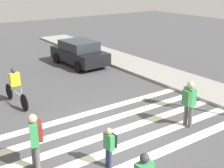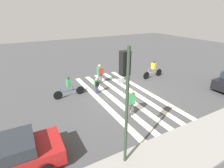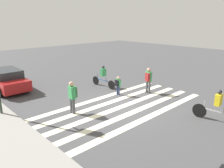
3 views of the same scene
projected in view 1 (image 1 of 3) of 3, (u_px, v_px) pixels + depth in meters
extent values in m
plane|color=#444447|center=(111.00, 133.00, 10.94)|extent=(60.00, 60.00, 0.00)
cube|color=gray|center=(222.00, 95.00, 14.35)|extent=(36.00, 2.50, 0.14)
cube|color=#F2EDCC|center=(83.00, 115.00, 12.42)|extent=(0.40, 10.00, 0.01)
cube|color=#F2EDCC|center=(96.00, 123.00, 11.68)|extent=(0.40, 10.00, 0.01)
cube|color=#F2EDCC|center=(111.00, 133.00, 10.94)|extent=(0.40, 10.00, 0.01)
cube|color=#F2EDCC|center=(128.00, 145.00, 10.21)|extent=(0.40, 10.00, 0.01)
cube|color=#F2EDCC|center=(147.00, 158.00, 9.47)|extent=(0.40, 10.00, 0.01)
cylinder|color=#4C4C51|center=(34.00, 155.00, 8.87)|extent=(0.15, 0.15, 0.82)
cylinder|color=#4C4C51|center=(37.00, 158.00, 8.70)|extent=(0.15, 0.15, 0.82)
cube|color=#338C4C|center=(34.00, 133.00, 8.55)|extent=(0.52, 0.35, 0.65)
sphere|color=tan|center=(32.00, 119.00, 8.40)|extent=(0.26, 0.26, 0.26)
cube|color=maroon|center=(39.00, 131.00, 8.69)|extent=(0.39, 0.27, 0.54)
cylinder|color=navy|center=(107.00, 157.00, 8.99)|extent=(0.11, 0.11, 0.59)
cylinder|color=navy|center=(110.00, 159.00, 8.87)|extent=(0.11, 0.11, 0.59)
cube|color=#338C4C|center=(109.00, 142.00, 8.76)|extent=(0.35, 0.17, 0.47)
sphere|color=tan|center=(109.00, 131.00, 8.65)|extent=(0.18, 0.18, 0.18)
cube|color=black|center=(113.00, 140.00, 8.83)|extent=(0.26, 0.13, 0.39)
cylinder|color=#4C4C51|center=(186.00, 115.00, 11.45)|extent=(0.15, 0.15, 0.83)
cylinder|color=#4C4C51|center=(190.00, 117.00, 11.29)|extent=(0.15, 0.15, 0.83)
cube|color=#338C4C|center=(190.00, 97.00, 11.13)|extent=(0.51, 0.30, 0.65)
sphere|color=tan|center=(191.00, 85.00, 10.98)|extent=(0.26, 0.26, 0.26)
cube|color=#2D6638|center=(187.00, 98.00, 11.00)|extent=(0.39, 0.23, 0.55)
sphere|color=#333338|center=(145.00, 158.00, 6.75)|extent=(0.22, 0.22, 0.22)
cylinder|color=black|center=(24.00, 103.00, 12.69)|extent=(0.71, 0.08, 0.71)
cylinder|color=black|center=(9.00, 92.00, 13.91)|extent=(0.71, 0.08, 0.71)
cube|color=#B2B2B7|center=(16.00, 93.00, 13.24)|extent=(1.40, 0.11, 0.04)
cylinder|color=#B2B2B7|center=(13.00, 87.00, 13.40)|extent=(0.03, 0.03, 0.32)
cylinder|color=#B2B2B7|center=(21.00, 92.00, 12.71)|extent=(0.03, 0.03, 0.40)
cube|color=yellow|center=(14.00, 79.00, 13.04)|extent=(0.26, 0.41, 0.55)
sphere|color=#333338|center=(14.00, 70.00, 12.91)|extent=(0.22, 0.22, 0.22)
cube|color=black|center=(79.00, 55.00, 19.24)|extent=(4.17, 2.00, 0.72)
cube|color=#23282D|center=(79.00, 45.00, 19.04)|extent=(2.32, 1.78, 0.54)
cylinder|color=black|center=(103.00, 62.00, 18.91)|extent=(0.65, 0.23, 0.64)
cylinder|color=black|center=(78.00, 67.00, 17.87)|extent=(0.65, 0.23, 0.64)
cylinder|color=black|center=(81.00, 54.00, 20.81)|extent=(0.65, 0.23, 0.64)
cylinder|color=black|center=(57.00, 58.00, 19.77)|extent=(0.65, 0.23, 0.64)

